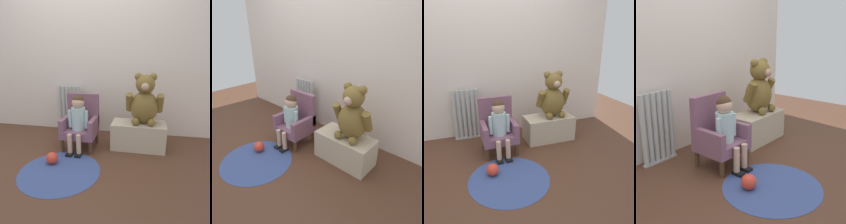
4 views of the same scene
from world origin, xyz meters
TOP-DOWN VIEW (x-y plane):
  - ground_plane at (0.00, 0.00)m, footprint 6.00×6.00m
  - back_wall at (0.00, 1.11)m, footprint 3.80×0.05m
  - radiator at (-0.32, 0.99)m, footprint 0.37×0.05m
  - child_armchair at (0.02, 0.51)m, footprint 0.42×0.39m
  - child_figure at (0.02, 0.40)m, footprint 0.25×0.35m
  - low_bench at (0.75, 0.58)m, footprint 0.67×0.34m
  - large_teddy_bear at (0.81, 0.60)m, footprint 0.45×0.32m
  - floor_rug at (-0.01, -0.14)m, footprint 0.84×0.84m
  - toy_ball at (-0.16, -0.01)m, footprint 0.13×0.13m

SIDE VIEW (x-z plane):
  - ground_plane at x=0.00m, z-range 0.00..0.00m
  - floor_rug at x=-0.01m, z-range 0.00..0.01m
  - toy_ball at x=-0.16m, z-range 0.00..0.13m
  - low_bench at x=0.75m, z-range 0.00..0.34m
  - child_armchair at x=0.02m, z-range -0.03..0.65m
  - radiator at x=-0.32m, z-range 0.00..0.70m
  - child_figure at x=0.02m, z-range 0.10..0.79m
  - large_teddy_bear at x=0.81m, z-range 0.30..0.92m
  - back_wall at x=0.00m, z-range 0.00..2.40m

